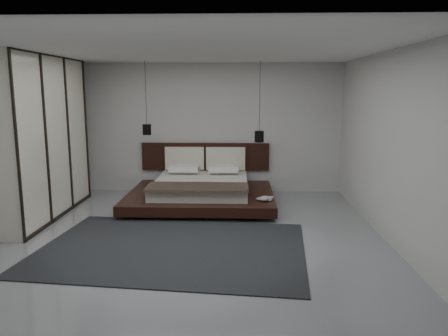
{
  "coord_description": "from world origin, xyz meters",
  "views": [
    {
      "loc": [
        0.8,
        -6.51,
        2.22
      ],
      "look_at": [
        0.52,
        1.2,
        0.84
      ],
      "focal_mm": 35.0,
      "sensor_mm": 36.0,
      "label": 1
    }
  ],
  "objects_px": {
    "pendant_right": "(259,136)",
    "rug": "(173,248)",
    "wardrobe": "(39,137)",
    "lattice_screen": "(60,135)",
    "pendant_left": "(147,129)",
    "bed": "(201,189)"
  },
  "relations": [
    {
      "from": "pendant_right",
      "to": "rug",
      "type": "bearing_deg",
      "value": -114.21
    },
    {
      "from": "wardrobe",
      "to": "lattice_screen",
      "type": "bearing_deg",
      "value": 99.46
    },
    {
      "from": "lattice_screen",
      "to": "pendant_left",
      "type": "xyz_separation_m",
      "value": [
        1.85,
        -0.1,
        0.13
      ]
    },
    {
      "from": "pendant_right",
      "to": "rug",
      "type": "relative_size",
      "value": 0.44
    },
    {
      "from": "pendant_right",
      "to": "bed",
      "type": "bearing_deg",
      "value": -158.93
    },
    {
      "from": "pendant_left",
      "to": "pendant_right",
      "type": "bearing_deg",
      "value": 0.0
    },
    {
      "from": "pendant_left",
      "to": "pendant_right",
      "type": "relative_size",
      "value": 0.91
    },
    {
      "from": "bed",
      "to": "pendant_right",
      "type": "relative_size",
      "value": 1.72
    },
    {
      "from": "lattice_screen",
      "to": "pendant_left",
      "type": "relative_size",
      "value": 1.75
    },
    {
      "from": "lattice_screen",
      "to": "bed",
      "type": "relative_size",
      "value": 0.93
    },
    {
      "from": "lattice_screen",
      "to": "bed",
      "type": "bearing_deg",
      "value": -10.27
    },
    {
      "from": "bed",
      "to": "pendant_right",
      "type": "distance_m",
      "value": 1.59
    },
    {
      "from": "pendant_left",
      "to": "wardrobe",
      "type": "xyz_separation_m",
      "value": [
        -1.6,
        -1.41,
        -0.01
      ]
    },
    {
      "from": "lattice_screen",
      "to": "pendant_left",
      "type": "bearing_deg",
      "value": -3.12
    },
    {
      "from": "lattice_screen",
      "to": "bed",
      "type": "xyz_separation_m",
      "value": [
        3.0,
        -0.54,
        -1.01
      ]
    },
    {
      "from": "pendant_left",
      "to": "wardrobe",
      "type": "distance_m",
      "value": 2.13
    },
    {
      "from": "rug",
      "to": "lattice_screen",
      "type": "bearing_deg",
      "value": 132.27
    },
    {
      "from": "pendant_left",
      "to": "rug",
      "type": "height_order",
      "value": "pendant_left"
    },
    {
      "from": "lattice_screen",
      "to": "bed",
      "type": "distance_m",
      "value": 3.21
    },
    {
      "from": "bed",
      "to": "rug",
      "type": "bearing_deg",
      "value": -94.35
    },
    {
      "from": "bed",
      "to": "wardrobe",
      "type": "height_order",
      "value": "wardrobe"
    },
    {
      "from": "pendant_right",
      "to": "rug",
      "type": "height_order",
      "value": "pendant_right"
    }
  ]
}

